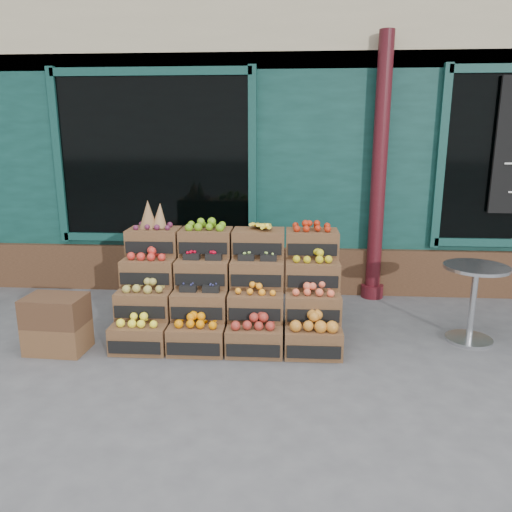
{
  "coord_description": "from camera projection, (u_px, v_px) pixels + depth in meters",
  "views": [
    {
      "loc": [
        0.15,
        -4.16,
        2.06
      ],
      "look_at": [
        -0.2,
        0.7,
        0.85
      ],
      "focal_mm": 35.0,
      "sensor_mm": 36.0,
      "label": 1
    }
  ],
  "objects": [
    {
      "name": "shopkeeper",
      "position": [
        163.0,
        210.0,
        6.95
      ],
      "size": [
        0.86,
        0.72,
        2.0
      ],
      "primitive_type": "imported",
      "rotation": [
        0.0,
        0.0,
        3.52
      ],
      "color": "#1E692F",
      "rests_on": "ground"
    },
    {
      "name": "ground",
      "position": [
        272.0,
        365.0,
        4.53
      ],
      "size": [
        60.0,
        60.0,
        0.0
      ],
      "primitive_type": "plane",
      "color": "#4C4C4F",
      "rests_on": "ground"
    },
    {
      "name": "spare_crates",
      "position": [
        57.0,
        324.0,
        4.78
      ],
      "size": [
        0.57,
        0.41,
        0.55
      ],
      "rotation": [
        0.0,
        0.0,
        -0.05
      ],
      "color": "brown",
      "rests_on": "ground"
    },
    {
      "name": "bistro_table",
      "position": [
        474.0,
        295.0,
        4.96
      ],
      "size": [
        0.63,
        0.63,
        0.79
      ],
      "rotation": [
        0.0,
        0.0,
        0.05
      ],
      "color": "silver",
      "rests_on": "ground"
    },
    {
      "name": "shop_facade",
      "position": [
        285.0,
        113.0,
        8.9
      ],
      "size": [
        12.0,
        6.24,
        4.8
      ],
      "color": "#113A34",
      "rests_on": "ground"
    },
    {
      "name": "crate_display",
      "position": [
        230.0,
        295.0,
        5.15
      ],
      "size": [
        2.22,
        1.1,
        1.38
      ],
      "rotation": [
        0.0,
        0.0,
        0.01
      ],
      "color": "brown",
      "rests_on": "ground"
    }
  ]
}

